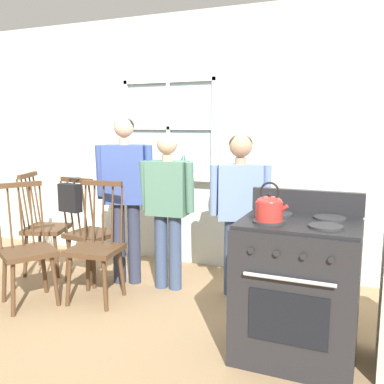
{
  "coord_description": "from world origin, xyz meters",
  "views": [
    {
      "loc": [
        1.93,
        -2.89,
        1.54
      ],
      "look_at": [
        0.6,
        0.24,
        1.0
      ],
      "focal_mm": 40.0,
      "sensor_mm": 36.0,
      "label": 1
    }
  ],
  "objects_px": {
    "chair_center_cluster": "(44,228)",
    "person_elderly_left": "(125,186)",
    "stove": "(297,287)",
    "handbag": "(70,197)",
    "person_teen_center": "(168,198)",
    "kettle": "(269,207)",
    "chair_by_window": "(90,234)",
    "person_adult_right": "(240,200)",
    "chair_near_stove": "(96,248)",
    "potted_plant": "(183,169)",
    "chair_near_wall": "(27,251)"
  },
  "relations": [
    {
      "from": "chair_center_cluster",
      "to": "person_elderly_left",
      "type": "xyz_separation_m",
      "value": [
        0.96,
        0.06,
        0.49
      ]
    },
    {
      "from": "stove",
      "to": "handbag",
      "type": "distance_m",
      "value": 2.22
    },
    {
      "from": "person_elderly_left",
      "to": "person_teen_center",
      "type": "bearing_deg",
      "value": -15.39
    },
    {
      "from": "person_teen_center",
      "to": "kettle",
      "type": "relative_size",
      "value": 5.9
    },
    {
      "from": "chair_by_window",
      "to": "stove",
      "type": "xyz_separation_m",
      "value": [
        2.12,
        -0.63,
        0.01
      ]
    },
    {
      "from": "person_teen_center",
      "to": "person_adult_right",
      "type": "relative_size",
      "value": 1.0
    },
    {
      "from": "chair_by_window",
      "to": "person_adult_right",
      "type": "xyz_separation_m",
      "value": [
        1.46,
        0.23,
        0.41
      ]
    },
    {
      "from": "chair_by_window",
      "to": "chair_near_stove",
      "type": "distance_m",
      "value": 0.52
    },
    {
      "from": "stove",
      "to": "potted_plant",
      "type": "relative_size",
      "value": 4.1
    },
    {
      "from": "chair_by_window",
      "to": "chair_center_cluster",
      "type": "relative_size",
      "value": 1.0
    },
    {
      "from": "chair_near_stove",
      "to": "person_adult_right",
      "type": "relative_size",
      "value": 0.72
    },
    {
      "from": "person_adult_right",
      "to": "chair_by_window",
      "type": "bearing_deg",
      "value": 168.93
    },
    {
      "from": "chair_by_window",
      "to": "stove",
      "type": "relative_size",
      "value": 0.97
    },
    {
      "from": "chair_by_window",
      "to": "potted_plant",
      "type": "bearing_deg",
      "value": -120.56
    },
    {
      "from": "potted_plant",
      "to": "kettle",
      "type": "bearing_deg",
      "value": -50.59
    },
    {
      "from": "person_adult_right",
      "to": "person_elderly_left",
      "type": "bearing_deg",
      "value": 167.6
    },
    {
      "from": "chair_by_window",
      "to": "kettle",
      "type": "height_order",
      "value": "kettle"
    },
    {
      "from": "person_elderly_left",
      "to": "kettle",
      "type": "height_order",
      "value": "person_elderly_left"
    },
    {
      "from": "chair_by_window",
      "to": "chair_near_stove",
      "type": "bearing_deg",
      "value": 139.87
    },
    {
      "from": "person_teen_center",
      "to": "potted_plant",
      "type": "relative_size",
      "value": 5.51
    },
    {
      "from": "person_adult_right",
      "to": "handbag",
      "type": "height_order",
      "value": "person_adult_right"
    },
    {
      "from": "chair_near_wall",
      "to": "person_elderly_left",
      "type": "distance_m",
      "value": 1.04
    },
    {
      "from": "stove",
      "to": "handbag",
      "type": "relative_size",
      "value": 3.53
    },
    {
      "from": "person_teen_center",
      "to": "kettle",
      "type": "distance_m",
      "value": 1.44
    },
    {
      "from": "person_teen_center",
      "to": "kettle",
      "type": "xyz_separation_m",
      "value": [
        1.14,
        -0.87,
        0.16
      ]
    },
    {
      "from": "chair_center_cluster",
      "to": "chair_near_wall",
      "type": "bearing_deg",
      "value": -166.62
    },
    {
      "from": "chair_near_wall",
      "to": "person_teen_center",
      "type": "xyz_separation_m",
      "value": [
        0.96,
        0.78,
        0.4
      ]
    },
    {
      "from": "chair_by_window",
      "to": "chair_near_wall",
      "type": "height_order",
      "value": "same"
    },
    {
      "from": "chair_by_window",
      "to": "chair_near_stove",
      "type": "height_order",
      "value": "same"
    },
    {
      "from": "stove",
      "to": "potted_plant",
      "type": "distance_m",
      "value": 2.15
    },
    {
      "from": "chair_near_wall",
      "to": "handbag",
      "type": "relative_size",
      "value": 3.41
    },
    {
      "from": "chair_near_stove",
      "to": "person_elderly_left",
      "type": "bearing_deg",
      "value": 80.36
    },
    {
      "from": "handbag",
      "to": "potted_plant",
      "type": "bearing_deg",
      "value": 57.38
    },
    {
      "from": "potted_plant",
      "to": "person_teen_center",
      "type": "bearing_deg",
      "value": -77.4
    },
    {
      "from": "stove",
      "to": "chair_by_window",
      "type": "bearing_deg",
      "value": 163.48
    },
    {
      "from": "chair_near_wall",
      "to": "chair_center_cluster",
      "type": "xyz_separation_m",
      "value": [
        -0.43,
        0.7,
        0.0
      ]
    },
    {
      "from": "chair_by_window",
      "to": "handbag",
      "type": "xyz_separation_m",
      "value": [
        -0.03,
        -0.23,
        0.41
      ]
    },
    {
      "from": "potted_plant",
      "to": "handbag",
      "type": "bearing_deg",
      "value": -122.62
    },
    {
      "from": "person_teen_center",
      "to": "potted_plant",
      "type": "height_order",
      "value": "person_teen_center"
    },
    {
      "from": "kettle",
      "to": "handbag",
      "type": "distance_m",
      "value": 2.05
    },
    {
      "from": "chair_center_cluster",
      "to": "chair_near_stove",
      "type": "xyz_separation_m",
      "value": [
        0.94,
        -0.4,
        0.0
      ]
    },
    {
      "from": "chair_center_cluster",
      "to": "handbag",
      "type": "relative_size",
      "value": 3.41
    },
    {
      "from": "chair_near_stove",
      "to": "chair_center_cluster",
      "type": "bearing_deg",
      "value": 149.72
    },
    {
      "from": "chair_center_cluster",
      "to": "stove",
      "type": "distance_m",
      "value": 2.78
    },
    {
      "from": "chair_near_stove",
      "to": "person_teen_center",
      "type": "xyz_separation_m",
      "value": [
        0.46,
        0.49,
        0.4
      ]
    },
    {
      "from": "chair_by_window",
      "to": "person_elderly_left",
      "type": "relative_size",
      "value": 0.65
    },
    {
      "from": "person_adult_right",
      "to": "handbag",
      "type": "distance_m",
      "value": 1.56
    },
    {
      "from": "chair_near_stove",
      "to": "potted_plant",
      "type": "relative_size",
      "value": 3.96
    },
    {
      "from": "person_elderly_left",
      "to": "stove",
      "type": "height_order",
      "value": "person_elderly_left"
    },
    {
      "from": "chair_near_stove",
      "to": "person_teen_center",
      "type": "distance_m",
      "value": 0.78
    }
  ]
}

